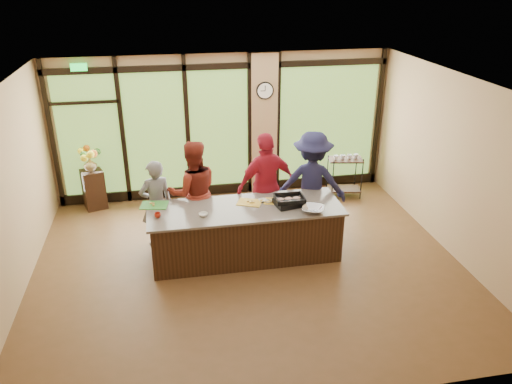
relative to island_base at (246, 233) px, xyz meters
name	(u,v)px	position (x,y,z in m)	size (l,w,h in m)	color
floor	(249,265)	(0.00, -0.30, -0.44)	(7.00, 7.00, 0.00)	brown
ceiling	(248,85)	(0.00, -0.30, 2.56)	(7.00, 7.00, 0.00)	silver
back_wall	(224,127)	(0.00, 2.70, 1.06)	(7.00, 7.00, 0.00)	tan
left_wall	(7,200)	(-3.50, -0.30, 1.06)	(6.00, 6.00, 0.00)	tan
right_wall	(455,167)	(3.50, -0.30, 1.06)	(6.00, 6.00, 0.00)	tan
window_wall	(232,132)	(0.16, 2.65, 0.95)	(6.90, 0.12, 3.00)	tan
island_base	(246,233)	(0.00, 0.00, 0.00)	(3.10, 1.00, 0.88)	black
countertop	(245,209)	(0.00, 0.00, 0.46)	(3.20, 1.10, 0.04)	slate
wall_clock	(265,91)	(0.85, 2.57, 1.81)	(0.36, 0.04, 0.36)	black
cook_left	(156,204)	(-1.45, 0.69, 0.36)	(0.58, 0.38, 1.59)	slate
cook_midleft	(194,192)	(-0.80, 0.73, 0.50)	(0.91, 0.71, 1.88)	maroon
cook_midright	(266,185)	(0.50, 0.72, 0.53)	(1.14, 0.47, 1.94)	#A5192B
cook_right	(312,183)	(1.34, 0.69, 0.52)	(1.24, 0.71, 1.92)	#1B1B3C
roasting_pan	(289,203)	(0.74, -0.04, 0.52)	(0.48, 0.37, 0.08)	black
mixing_bowl	(313,209)	(1.04, -0.36, 0.52)	(0.36, 0.36, 0.09)	silver
cutting_board_left	(154,205)	(-1.48, 0.35, 0.49)	(0.44, 0.33, 0.01)	green
cutting_board_center	(250,202)	(0.10, 0.16, 0.49)	(0.40, 0.30, 0.01)	gold
cutting_board_right	(275,201)	(0.53, 0.13, 0.49)	(0.36, 0.27, 0.01)	gold
prep_bowl_near	(203,215)	(-0.71, -0.18, 0.50)	(0.14, 0.14, 0.05)	silver
prep_bowl_mid	(268,201)	(0.41, 0.12, 0.50)	(0.12, 0.12, 0.04)	silver
prep_bowl_far	(263,200)	(0.33, 0.18, 0.50)	(0.14, 0.14, 0.03)	silver
red_ramekin	(158,215)	(-1.42, -0.10, 0.52)	(0.10, 0.10, 0.08)	#A62210
flower_stand	(94,189)	(-2.73, 2.45, -0.03)	(0.41, 0.41, 0.81)	black
flower_vase	(90,164)	(-2.73, 2.45, 0.51)	(0.26, 0.26, 0.27)	olive
bar_cart	(345,172)	(2.48, 2.01, 0.14)	(0.76, 0.52, 0.96)	black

